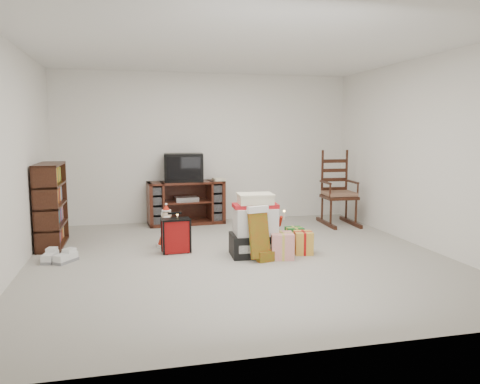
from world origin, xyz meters
name	(u,v)px	position (x,y,z in m)	size (l,w,h in m)	color
room	(240,156)	(0.00, 0.00, 1.25)	(5.01, 5.01, 2.51)	#ABA69D
tv_stand	(186,203)	(-0.39, 2.25, 0.36)	(1.28, 0.54, 0.71)	#421F12
bookshelf	(51,206)	(-2.32, 1.17, 0.54)	(0.30, 0.91, 1.11)	#3A1D10
rocking_chair	(337,198)	(2.06, 1.68, 0.43)	(0.55, 0.86, 1.27)	#3A1D10
gift_pile	(255,229)	(0.21, 0.06, 0.33)	(0.63, 0.47, 0.76)	black
red_suitcase	(176,236)	(-0.73, 0.42, 0.22)	(0.35, 0.20, 0.51)	maroon
stocking	(259,234)	(0.19, -0.20, 0.34)	(0.31, 0.13, 0.67)	#0D7D1A
teddy_bear	(257,241)	(0.26, 0.16, 0.15)	(0.24, 0.21, 0.35)	brown
santa_figurine	(272,227)	(0.61, 0.65, 0.22)	(0.28, 0.27, 0.58)	#A92112
mrs_claus_figurine	(167,230)	(-0.82, 0.78, 0.22)	(0.28, 0.27, 0.57)	#A92112
sneaker_pair	(58,258)	(-2.14, 0.31, 0.05)	(0.43, 0.32, 0.11)	silver
gift_cluster	(292,242)	(0.71, 0.09, 0.13)	(0.56, 0.86, 0.26)	red
crt_television	(184,167)	(-0.42, 2.26, 0.94)	(0.66, 0.51, 0.46)	black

